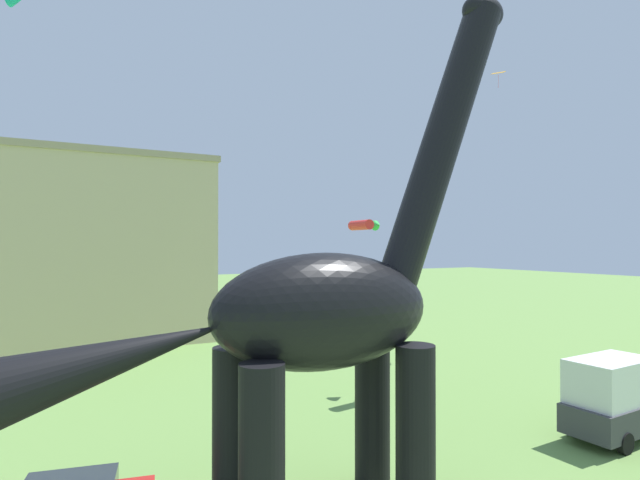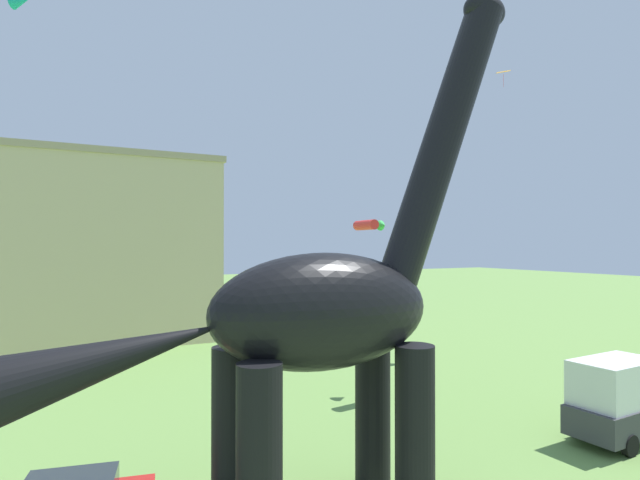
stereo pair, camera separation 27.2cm
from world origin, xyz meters
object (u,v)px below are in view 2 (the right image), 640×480
at_px(kite_far_right, 369,225).
at_px(kite_drifting, 394,309).
at_px(parked_box_truck, 627,397).
at_px(kite_mid_right, 416,299).
at_px(dinosaur_sculpture, 322,311).
at_px(kite_mid_center, 503,72).

height_order(kite_far_right, kite_drifting, kite_far_right).
xyz_separation_m(parked_box_truck, kite_mid_right, (0.98, 14.47, 2.46)).
bearing_deg(parked_box_truck, kite_drifting, 117.02).
height_order(dinosaur_sculpture, kite_mid_right, dinosaur_sculpture).
xyz_separation_m(kite_far_right, kite_mid_right, (1.36, -3.58, -4.99)).
bearing_deg(kite_mid_center, kite_far_right, 107.80).
bearing_deg(parked_box_truck, kite_mid_center, 70.26).
distance_m(kite_far_right, kite_mid_right, 6.29).
distance_m(dinosaur_sculpture, kite_far_right, 22.30).
relative_size(kite_mid_right, kite_drifting, 0.29).
xyz_separation_m(dinosaur_sculpture, parked_box_truck, (13.50, -0.32, -4.19)).
distance_m(kite_mid_center, kite_far_right, 13.10).
height_order(dinosaur_sculpture, kite_drifting, dinosaur_sculpture).
height_order(kite_mid_center, kite_mid_right, kite_mid_center).
xyz_separation_m(kite_far_right, kite_drifting, (-4.60, -9.30, -4.63)).
relative_size(kite_mid_center, kite_mid_right, 1.36).
distance_m(parked_box_truck, kite_mid_right, 14.71).
relative_size(kite_mid_center, kite_far_right, 0.39).
relative_size(dinosaur_sculpture, parked_box_truck, 2.84).
distance_m(dinosaur_sculpture, kite_mid_right, 20.33).
xyz_separation_m(kite_mid_center, kite_drifting, (-7.63, 0.14, -13.18)).
bearing_deg(kite_drifting, parked_box_truck, -60.36).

